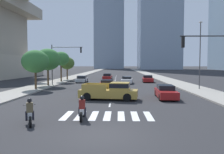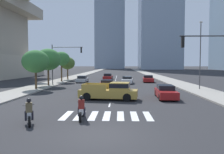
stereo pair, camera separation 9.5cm
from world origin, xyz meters
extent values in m
plane|color=#28282B|center=(0.00, 0.00, 0.00)|extent=(800.00, 800.00, 0.00)
cube|color=gray|center=(11.12, 30.00, 0.07)|extent=(4.00, 260.00, 0.15)
cube|color=gray|center=(-11.12, 30.00, 0.07)|extent=(4.00, 260.00, 0.15)
cube|color=silver|center=(-2.70, 4.05, 0.00)|extent=(0.45, 2.75, 0.01)
cube|color=silver|center=(-1.80, 4.05, 0.00)|extent=(0.45, 2.75, 0.01)
cube|color=silver|center=(-0.90, 4.05, 0.00)|extent=(0.45, 2.75, 0.01)
cube|color=silver|center=(0.00, 4.05, 0.00)|extent=(0.45, 2.75, 0.01)
cube|color=silver|center=(0.90, 4.05, 0.00)|extent=(0.45, 2.75, 0.01)
cube|color=silver|center=(1.80, 4.05, 0.00)|extent=(0.45, 2.75, 0.01)
cube|color=silver|center=(2.70, 4.05, 0.00)|extent=(0.45, 2.75, 0.01)
cube|color=silver|center=(0.00, 8.05, 0.00)|extent=(0.14, 2.00, 0.01)
cube|color=silver|center=(0.00, 12.05, 0.00)|extent=(0.14, 2.00, 0.01)
cube|color=silver|center=(0.00, 16.05, 0.00)|extent=(0.14, 2.00, 0.01)
cube|color=silver|center=(0.00, 20.05, 0.00)|extent=(0.14, 2.00, 0.01)
cube|color=silver|center=(0.00, 24.05, 0.00)|extent=(0.14, 2.00, 0.01)
cube|color=silver|center=(0.00, 28.05, 0.00)|extent=(0.14, 2.00, 0.01)
cube|color=silver|center=(0.00, 32.05, 0.00)|extent=(0.14, 2.00, 0.01)
cube|color=silver|center=(0.00, 36.05, 0.00)|extent=(0.14, 2.00, 0.01)
cube|color=silver|center=(0.00, 40.05, 0.00)|extent=(0.14, 2.00, 0.01)
cube|color=silver|center=(0.00, 44.05, 0.00)|extent=(0.14, 2.00, 0.01)
cube|color=silver|center=(0.00, 48.05, 0.00)|extent=(0.14, 2.00, 0.01)
cube|color=silver|center=(0.00, 52.05, 0.00)|extent=(0.14, 2.00, 0.01)
cube|color=silver|center=(0.00, 56.05, 0.00)|extent=(0.14, 2.00, 0.01)
cylinder|color=black|center=(-4.64, 2.63, 0.30)|extent=(0.35, 0.60, 0.60)
cylinder|color=black|center=(-4.01, 1.18, 0.30)|extent=(0.35, 0.60, 0.60)
cube|color=#B7BABF|center=(-4.33, 1.91, 0.52)|extent=(0.70, 1.25, 0.32)
cylinder|color=#B2B2B7|center=(-4.60, 2.54, 0.60)|extent=(0.18, 0.32, 0.67)
cylinder|color=black|center=(-4.62, 2.59, 0.97)|extent=(0.66, 0.31, 0.04)
cube|color=brown|center=(-4.29, 1.82, 0.96)|extent=(0.43, 0.36, 0.55)
sphere|color=black|center=(-4.29, 1.82, 1.36)|extent=(0.26, 0.26, 0.26)
cylinder|color=black|center=(-4.49, 1.84, 0.47)|extent=(0.16, 0.16, 0.55)
cylinder|color=black|center=(-4.16, 1.98, 0.47)|extent=(0.16, 0.16, 0.55)
cylinder|color=black|center=(-1.55, 3.77, 0.30)|extent=(0.15, 0.61, 0.60)
cylinder|color=black|center=(-1.46, 2.32, 0.30)|extent=(0.15, 0.61, 0.60)
cube|color=silver|center=(-1.50, 3.05, 0.52)|extent=(0.29, 1.17, 0.32)
cylinder|color=#B2B2B7|center=(-1.54, 3.67, 0.60)|extent=(0.08, 0.32, 0.67)
cylinder|color=black|center=(-1.54, 3.72, 0.97)|extent=(0.70, 0.08, 0.04)
cube|color=maroon|center=(-1.50, 2.95, 0.96)|extent=(0.37, 0.26, 0.55)
sphere|color=black|center=(-1.50, 2.95, 1.36)|extent=(0.26, 0.26, 0.26)
cylinder|color=black|center=(-1.68, 3.04, 0.47)|extent=(0.13, 0.13, 0.55)
cylinder|color=black|center=(-1.32, 3.06, 0.47)|extent=(0.13, 0.13, 0.55)
cube|color=#B28E38|center=(-0.24, 10.82, 0.59)|extent=(5.73, 2.64, 0.75)
cube|color=#B28E38|center=(0.86, 10.67, 1.32)|extent=(1.99, 1.99, 0.70)
cube|color=black|center=(0.86, 10.67, 1.40)|extent=(2.01, 2.04, 0.39)
cube|color=#B28E38|center=(-1.32, 11.90, 1.25)|extent=(2.31, 0.38, 0.55)
cube|color=#B28E38|center=(-1.56, 10.06, 1.25)|extent=(2.31, 0.38, 0.55)
cube|color=#B28E38|center=(-2.59, 11.13, 1.25)|extent=(0.32, 1.85, 0.55)
cylinder|color=black|center=(1.74, 11.43, 0.38)|extent=(0.79, 0.36, 0.76)
cylinder|color=black|center=(1.52, 9.72, 0.38)|extent=(0.79, 0.36, 0.76)
cylinder|color=black|center=(-1.99, 11.92, 0.38)|extent=(0.79, 0.36, 0.76)
cylinder|color=black|center=(-2.21, 10.21, 0.38)|extent=(0.79, 0.36, 0.76)
cube|color=maroon|center=(-0.95, 20.56, 0.47)|extent=(2.20, 4.58, 0.63)
cube|color=black|center=(-0.94, 20.33, 1.02)|extent=(1.79, 2.12, 0.46)
cylinder|color=black|center=(-1.91, 22.00, 0.32)|extent=(0.27, 0.66, 0.64)
cylinder|color=black|center=(-0.23, 22.13, 0.32)|extent=(0.27, 0.66, 0.64)
cylinder|color=black|center=(-1.68, 18.98, 0.32)|extent=(0.27, 0.66, 0.64)
cylinder|color=black|center=(0.00, 19.11, 0.32)|extent=(0.27, 0.66, 0.64)
cube|color=#B7BABF|center=(-6.21, 31.57, 0.45)|extent=(1.79, 4.47, 0.59)
cube|color=black|center=(-6.21, 31.35, 1.00)|extent=(1.56, 2.02, 0.51)
cylinder|color=black|center=(-7.02, 33.08, 0.32)|extent=(0.23, 0.64, 0.64)
cylinder|color=black|center=(-5.44, 33.09, 0.32)|extent=(0.23, 0.64, 0.64)
cylinder|color=black|center=(-6.99, 30.05, 0.32)|extent=(0.23, 0.64, 0.64)
cylinder|color=black|center=(-5.41, 30.07, 0.32)|extent=(0.23, 0.64, 0.64)
cube|color=maroon|center=(5.46, 11.92, 0.50)|extent=(1.94, 4.82, 0.69)
cube|color=black|center=(5.47, 12.16, 1.07)|extent=(1.62, 2.20, 0.46)
cylinder|color=black|center=(6.17, 10.28, 0.32)|extent=(0.25, 0.65, 0.64)
cylinder|color=black|center=(4.61, 10.34, 0.32)|extent=(0.25, 0.65, 0.64)
cylinder|color=black|center=(6.31, 13.50, 0.32)|extent=(0.25, 0.65, 0.64)
cylinder|color=black|center=(4.76, 13.57, 0.32)|extent=(0.25, 0.65, 0.64)
cube|color=silver|center=(2.20, 29.25, 0.49)|extent=(2.15, 4.69, 0.65)
cube|color=black|center=(2.22, 29.48, 1.04)|extent=(1.75, 2.17, 0.45)
cylinder|color=black|center=(2.92, 27.64, 0.32)|extent=(0.27, 0.65, 0.64)
cylinder|color=black|center=(1.27, 27.76, 0.32)|extent=(0.27, 0.65, 0.64)
cylinder|color=black|center=(3.14, 30.74, 0.32)|extent=(0.27, 0.65, 0.64)
cylinder|color=black|center=(1.49, 30.86, 0.32)|extent=(0.27, 0.65, 0.64)
cube|color=maroon|center=(6.31, 32.48, 0.49)|extent=(2.19, 4.54, 0.67)
cube|color=black|center=(6.32, 32.70, 1.06)|extent=(1.80, 2.10, 0.47)
cylinder|color=black|center=(7.06, 30.92, 0.32)|extent=(0.26, 0.65, 0.64)
cylinder|color=black|center=(5.35, 31.03, 0.32)|extent=(0.26, 0.65, 0.64)
cylinder|color=black|center=(7.27, 33.92, 0.32)|extent=(0.26, 0.65, 0.64)
cylinder|color=black|center=(5.55, 34.04, 0.32)|extent=(0.26, 0.65, 0.64)
cube|color=maroon|center=(-1.80, 39.99, 0.47)|extent=(2.08, 4.62, 0.61)
cube|color=black|center=(-1.81, 39.77, 1.05)|extent=(1.72, 2.12, 0.55)
cylinder|color=black|center=(-2.54, 41.57, 0.32)|extent=(0.26, 0.65, 0.64)
cylinder|color=black|center=(-0.88, 41.48, 0.32)|extent=(0.26, 0.65, 0.64)
cylinder|color=black|center=(-2.71, 38.50, 0.32)|extent=(0.26, 0.65, 0.64)
cylinder|color=black|center=(-1.06, 38.41, 0.32)|extent=(0.26, 0.65, 0.64)
cylinder|color=#333335|center=(7.88, 7.31, 5.60)|extent=(4.69, 0.10, 0.10)
cube|color=black|center=(5.78, 7.31, 5.15)|extent=(0.20, 0.28, 0.90)
sphere|color=red|center=(5.78, 7.31, 5.45)|extent=(0.18, 0.18, 0.18)
sphere|color=orange|center=(5.78, 7.31, 5.15)|extent=(0.18, 0.18, 0.18)
sphere|color=green|center=(5.78, 7.31, 4.85)|extent=(0.18, 0.18, 0.18)
cylinder|color=#333335|center=(-9.92, 25.00, 3.34)|extent=(0.14, 0.14, 6.38)
cylinder|color=#333335|center=(-7.46, 25.00, 6.13)|extent=(4.91, 0.10, 0.10)
cube|color=black|center=(-5.26, 25.00, 5.68)|extent=(0.20, 0.28, 0.90)
sphere|color=red|center=(-5.26, 25.00, 5.98)|extent=(0.18, 0.18, 0.18)
sphere|color=orange|center=(-5.26, 25.00, 5.68)|extent=(0.18, 0.18, 0.18)
sphere|color=green|center=(-5.26, 25.00, 5.38)|extent=(0.18, 0.18, 0.18)
cube|color=#19662D|center=(-9.92, 25.00, 3.15)|extent=(0.60, 0.04, 0.18)
cylinder|color=#3F3F42|center=(11.42, 19.32, 4.48)|extent=(0.12, 0.12, 8.65)
ellipsoid|color=beige|center=(11.42, 19.32, 8.90)|extent=(0.50, 0.24, 0.20)
cylinder|color=#4C3823|center=(-10.32, 18.89, 1.26)|extent=(0.28, 0.28, 2.21)
ellipsoid|color=#387538|center=(-10.32, 18.89, 3.78)|extent=(3.55, 3.55, 3.02)
cylinder|color=#4C3823|center=(-10.32, 24.13, 1.36)|extent=(0.28, 0.28, 2.41)
ellipsoid|color=#387538|center=(-10.32, 24.13, 4.15)|extent=(3.97, 3.97, 3.37)
cylinder|color=#4C3823|center=(-10.32, 32.14, 1.68)|extent=(0.28, 0.28, 3.07)
ellipsoid|color=#387538|center=(-10.32, 32.14, 4.48)|extent=(3.16, 3.16, 2.69)
cylinder|color=#4C3823|center=(-10.32, 37.22, 1.28)|extent=(0.28, 0.28, 2.25)
ellipsoid|color=#426028|center=(-10.32, 37.22, 3.65)|extent=(3.12, 3.12, 2.66)
camera|label=1|loc=(0.73, -10.56, 3.39)|focal=35.97mm
camera|label=2|loc=(0.83, -10.55, 3.39)|focal=35.97mm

